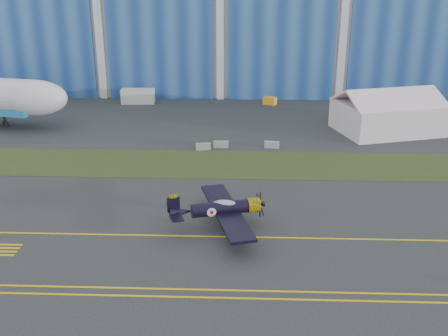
{
  "coord_description": "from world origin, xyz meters",
  "views": [
    {
      "loc": [
        4.37,
        -47.32,
        22.81
      ],
      "look_at": [
        2.35,
        5.7,
        2.64
      ],
      "focal_mm": 42.0,
      "sensor_mm": 36.0,
      "label": 1
    }
  ],
  "objects_px": {
    "warbird": "(220,208)",
    "shipping_container": "(138,96)",
    "tug": "(270,101)",
    "tent": "(388,110)"
  },
  "relations": [
    {
      "from": "warbird",
      "to": "tent",
      "type": "bearing_deg",
      "value": 38.31
    },
    {
      "from": "warbird",
      "to": "shipping_container",
      "type": "relative_size",
      "value": 2.48
    },
    {
      "from": "warbird",
      "to": "tug",
      "type": "relative_size",
      "value": 6.57
    },
    {
      "from": "tent",
      "to": "shipping_container",
      "type": "relative_size",
      "value": 2.83
    },
    {
      "from": "shipping_container",
      "to": "tug",
      "type": "relative_size",
      "value": 2.64
    },
    {
      "from": "tent",
      "to": "tug",
      "type": "relative_size",
      "value": 7.48
    },
    {
      "from": "warbird",
      "to": "shipping_container",
      "type": "height_order",
      "value": "warbird"
    },
    {
      "from": "tent",
      "to": "warbird",
      "type": "bearing_deg",
      "value": -142.32
    },
    {
      "from": "tug",
      "to": "warbird",
      "type": "bearing_deg",
      "value": -73.21
    },
    {
      "from": "shipping_container",
      "to": "tug",
      "type": "height_order",
      "value": "shipping_container"
    }
  ]
}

